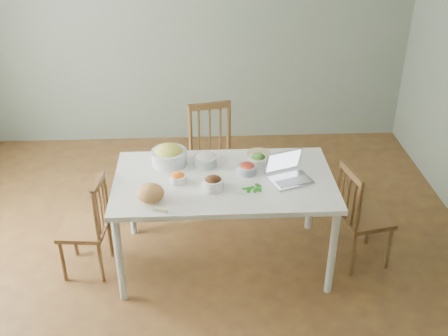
{
  "coord_description": "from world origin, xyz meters",
  "views": [
    {
      "loc": [
        0.05,
        -3.56,
        3.05
      ],
      "look_at": [
        0.24,
        0.12,
        0.92
      ],
      "focal_mm": 43.45,
      "sensor_mm": 36.0,
      "label": 1
    }
  ],
  "objects_px": {
    "chair_right": "(365,215)",
    "bowl_squash": "(169,155)",
    "chair_far": "(214,159)",
    "bread_boule": "(151,193)",
    "chair_left": "(83,226)",
    "dining_table": "(224,221)",
    "laptop": "(292,169)"
  },
  "relations": [
    {
      "from": "chair_right",
      "to": "chair_far",
      "type": "bearing_deg",
      "value": 40.76
    },
    {
      "from": "chair_left",
      "to": "bread_boule",
      "type": "bearing_deg",
      "value": 73.44
    },
    {
      "from": "chair_left",
      "to": "laptop",
      "type": "xyz_separation_m",
      "value": [
        1.67,
        -0.01,
        0.49
      ]
    },
    {
      "from": "bowl_squash",
      "to": "chair_far",
      "type": "bearing_deg",
      "value": 58.02
    },
    {
      "from": "chair_far",
      "to": "bread_boule",
      "type": "bearing_deg",
      "value": -123.92
    },
    {
      "from": "chair_right",
      "to": "bread_boule",
      "type": "bearing_deg",
      "value": 86.14
    },
    {
      "from": "chair_right",
      "to": "bread_boule",
      "type": "xyz_separation_m",
      "value": [
        -1.73,
        -0.25,
        0.43
      ]
    },
    {
      "from": "dining_table",
      "to": "bread_boule",
      "type": "height_order",
      "value": "bread_boule"
    },
    {
      "from": "dining_table",
      "to": "bowl_squash",
      "type": "xyz_separation_m",
      "value": [
        -0.44,
        0.26,
        0.49
      ]
    },
    {
      "from": "dining_table",
      "to": "bread_boule",
      "type": "distance_m",
      "value": 0.79
    },
    {
      "from": "chair_far",
      "to": "bread_boule",
      "type": "xyz_separation_m",
      "value": [
        -0.51,
        -1.17,
        0.38
      ]
    },
    {
      "from": "dining_table",
      "to": "laptop",
      "type": "distance_m",
      "value": 0.74
    },
    {
      "from": "chair_far",
      "to": "chair_right",
      "type": "height_order",
      "value": "chair_far"
    },
    {
      "from": "bread_boule",
      "to": "bowl_squash",
      "type": "height_order",
      "value": "bowl_squash"
    },
    {
      "from": "chair_far",
      "to": "chair_left",
      "type": "height_order",
      "value": "chair_far"
    },
    {
      "from": "dining_table",
      "to": "bread_boule",
      "type": "bearing_deg",
      "value": -153.02
    },
    {
      "from": "chair_left",
      "to": "laptop",
      "type": "bearing_deg",
      "value": 94.9
    },
    {
      "from": "bread_boule",
      "to": "laptop",
      "type": "height_order",
      "value": "laptop"
    },
    {
      "from": "chair_right",
      "to": "bowl_squash",
      "type": "bearing_deg",
      "value": 67.43
    },
    {
      "from": "bread_boule",
      "to": "bowl_squash",
      "type": "relative_size",
      "value": 0.7
    },
    {
      "from": "dining_table",
      "to": "chair_right",
      "type": "relative_size",
      "value": 1.92
    },
    {
      "from": "dining_table",
      "to": "bowl_squash",
      "type": "distance_m",
      "value": 0.71
    },
    {
      "from": "laptop",
      "to": "bread_boule",
      "type": "bearing_deg",
      "value": 171.97
    },
    {
      "from": "bread_boule",
      "to": "bowl_squash",
      "type": "distance_m",
      "value": 0.56
    },
    {
      "from": "bowl_squash",
      "to": "chair_left",
      "type": "bearing_deg",
      "value": -156.2
    },
    {
      "from": "chair_far",
      "to": "bowl_squash",
      "type": "relative_size",
      "value": 3.49
    },
    {
      "from": "bowl_squash",
      "to": "chair_right",
      "type": "bearing_deg",
      "value": -10.58
    },
    {
      "from": "chair_right",
      "to": "bowl_squash",
      "type": "distance_m",
      "value": 1.7
    },
    {
      "from": "chair_far",
      "to": "chair_right",
      "type": "relative_size",
      "value": 1.11
    },
    {
      "from": "bread_boule",
      "to": "chair_right",
      "type": "bearing_deg",
      "value": 8.13
    },
    {
      "from": "bread_boule",
      "to": "dining_table",
      "type": "bearing_deg",
      "value": 26.98
    },
    {
      "from": "chair_far",
      "to": "chair_right",
      "type": "bearing_deg",
      "value": -47.77
    }
  ]
}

